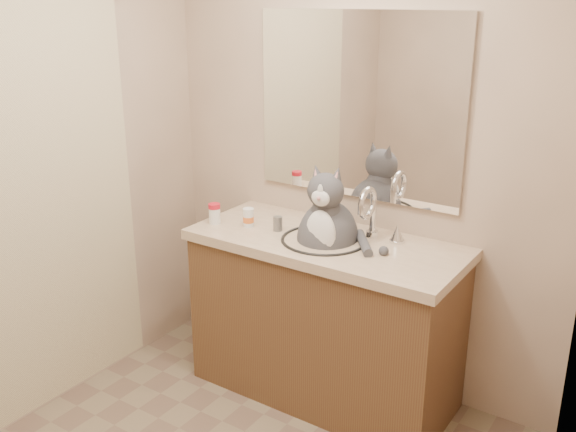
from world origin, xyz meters
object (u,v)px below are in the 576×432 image
Objects in this scene: pill_bottle_orange at (248,218)px; pill_bottle_redcap at (215,214)px; grey_canister at (278,224)px; cat at (327,234)px.

pill_bottle_redcap is at bearing -161.08° from pill_bottle_orange.
pill_bottle_redcap is 0.34m from grey_canister.
grey_canister is (-0.27, -0.03, 0.01)m from cat.
pill_bottle_orange is (0.17, 0.06, -0.01)m from pill_bottle_redcap.
pill_bottle_redcap is at bearing -164.47° from grey_canister.
pill_bottle_orange is at bearing 177.19° from cat.
pill_bottle_redcap reaches higher than grey_canister.
pill_bottle_orange is 0.16m from grey_canister.
cat reaches higher than pill_bottle_orange.
pill_bottle_orange is (-0.42, -0.06, 0.02)m from cat.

